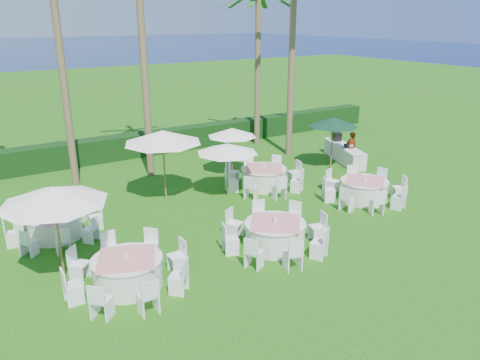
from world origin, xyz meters
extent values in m
plane|color=#194E0D|center=(0.00, 0.00, 0.00)|extent=(120.00, 120.00, 0.00)
cube|color=black|center=(0.00, 12.00, 0.60)|extent=(34.00, 1.00, 1.20)
cylinder|color=silver|center=(-3.83, -0.21, 0.41)|extent=(1.88, 1.88, 0.82)
cylinder|color=silver|center=(-3.83, -0.21, 0.83)|extent=(1.96, 1.96, 0.03)
cube|color=#DC7E7B|center=(-3.83, -0.21, 0.85)|extent=(1.98, 1.98, 0.01)
cylinder|color=silver|center=(-3.83, -0.21, 0.94)|extent=(0.13, 0.13, 0.17)
cube|color=white|center=(-2.79, 0.83, 0.49)|extent=(0.65, 0.65, 0.98)
cube|color=white|center=(-3.83, 1.26, 0.49)|extent=(0.46, 0.46, 0.98)
cube|color=white|center=(-4.87, 0.82, 0.49)|extent=(0.65, 0.65, 0.98)
cube|color=white|center=(-5.30, -0.22, 0.49)|extent=(0.46, 0.46, 0.98)
cube|color=white|center=(-4.86, -1.26, 0.49)|extent=(0.65, 0.65, 0.98)
cube|color=white|center=(-3.82, -1.68, 0.49)|extent=(0.46, 0.46, 0.98)
cube|color=white|center=(-2.78, -1.25, 0.49)|extent=(0.65, 0.65, 0.98)
cube|color=white|center=(-2.36, -0.21, 0.49)|extent=(0.46, 0.46, 0.98)
cylinder|color=silver|center=(0.98, -0.48, 0.41)|extent=(1.90, 1.90, 0.83)
cylinder|color=silver|center=(0.98, -0.48, 0.84)|extent=(1.98, 1.98, 0.03)
cube|color=#DC7E7B|center=(0.98, -0.48, 0.86)|extent=(2.16, 2.16, 0.01)
cylinder|color=silver|center=(0.98, -0.48, 0.95)|extent=(0.13, 0.13, 0.18)
cube|color=white|center=(2.28, 0.25, 0.50)|extent=(0.63, 0.63, 0.99)
cube|color=white|center=(1.38, 0.95, 0.50)|extent=(0.57, 0.57, 0.99)
cube|color=white|center=(0.25, 0.81, 0.50)|extent=(0.63, 0.63, 0.99)
cube|color=white|center=(-0.45, -0.08, 0.50)|extent=(0.57, 0.57, 0.99)
cube|color=white|center=(-0.31, -1.21, 0.50)|extent=(0.63, 0.63, 0.99)
cube|color=white|center=(0.58, -1.92, 0.50)|extent=(0.57, 0.57, 0.99)
cube|color=white|center=(1.71, -1.78, 0.50)|extent=(0.63, 0.63, 0.99)
cube|color=white|center=(2.41, -0.88, 0.50)|extent=(0.57, 0.57, 0.99)
cylinder|color=silver|center=(6.47, 0.93, 0.40)|extent=(1.85, 1.85, 0.80)
cylinder|color=silver|center=(6.47, 0.93, 0.81)|extent=(1.93, 1.93, 0.03)
cube|color=#DC7E7B|center=(6.47, 0.93, 0.84)|extent=(2.11, 2.11, 0.01)
cylinder|color=silver|center=(6.47, 0.93, 0.92)|extent=(0.13, 0.13, 0.17)
cube|color=white|center=(7.85, 1.37, 0.48)|extent=(0.57, 0.57, 0.97)
cube|color=white|center=(7.14, 2.21, 0.48)|extent=(0.61, 0.61, 0.97)
cube|color=white|center=(6.03, 2.31, 0.48)|extent=(0.57, 0.57, 0.97)
cube|color=white|center=(5.18, 1.59, 0.48)|extent=(0.61, 0.61, 0.97)
cube|color=white|center=(5.09, 0.49, 0.48)|extent=(0.57, 0.57, 0.97)
cube|color=white|center=(5.81, -0.36, 0.48)|extent=(0.61, 0.61, 0.97)
cube|color=white|center=(6.91, -0.45, 0.48)|extent=(0.57, 0.57, 0.97)
cube|color=white|center=(7.76, 0.26, 0.48)|extent=(0.61, 0.61, 0.97)
cylinder|color=silver|center=(-4.86, 4.05, 0.37)|extent=(1.72, 1.72, 0.75)
cylinder|color=silver|center=(-4.86, 4.05, 0.76)|extent=(1.79, 1.79, 0.03)
cube|color=#DC7E7B|center=(-4.86, 4.05, 0.78)|extent=(1.78, 1.78, 0.01)
cylinder|color=silver|center=(-4.86, 4.05, 0.87)|extent=(0.12, 0.12, 0.16)
cube|color=white|center=(-3.52, 3.99, 0.45)|extent=(0.43, 0.43, 0.89)
cube|color=white|center=(-3.87, 4.95, 0.45)|extent=(0.59, 0.59, 0.89)
cube|color=white|center=(-4.80, 5.39, 0.45)|extent=(0.43, 0.43, 0.89)
cube|color=white|center=(-5.77, 5.03, 0.45)|extent=(0.59, 0.59, 0.89)
cube|color=white|center=(-6.20, 4.10, 0.45)|extent=(0.43, 0.43, 0.89)
cube|color=white|center=(-5.85, 3.14, 0.45)|extent=(0.59, 0.59, 0.89)
cube|color=white|center=(-4.92, 2.71, 0.45)|extent=(0.43, 0.43, 0.89)
cube|color=white|center=(-3.95, 3.06, 0.45)|extent=(0.59, 0.59, 0.89)
cylinder|color=silver|center=(3.91, 4.34, 0.42)|extent=(1.92, 1.92, 0.83)
cylinder|color=silver|center=(3.91, 4.34, 0.84)|extent=(2.00, 2.00, 0.03)
cube|color=#DC7E7B|center=(3.91, 4.34, 0.87)|extent=(2.14, 2.14, 0.01)
cylinder|color=silver|center=(3.91, 4.34, 0.95)|extent=(0.13, 0.13, 0.18)
cube|color=white|center=(5.14, 5.20, 0.50)|extent=(0.65, 0.65, 1.00)
cube|color=white|center=(4.17, 5.82, 0.50)|extent=(0.54, 0.54, 1.00)
cube|color=white|center=(3.05, 5.57, 0.50)|extent=(0.65, 0.65, 1.00)
cube|color=white|center=(2.43, 4.61, 0.50)|extent=(0.54, 0.54, 1.00)
cube|color=white|center=(2.68, 3.49, 0.50)|extent=(0.65, 0.65, 1.00)
cube|color=white|center=(3.64, 2.87, 0.50)|extent=(0.54, 0.54, 1.00)
cube|color=white|center=(4.76, 3.11, 0.50)|extent=(0.65, 0.65, 1.00)
cube|color=white|center=(5.38, 4.08, 0.50)|extent=(0.54, 0.54, 1.00)
cylinder|color=brown|center=(-5.25, 1.16, 1.33)|extent=(0.06, 0.06, 2.67)
cone|color=white|center=(-5.25, 1.16, 2.54)|extent=(2.91, 2.91, 0.48)
sphere|color=brown|center=(-5.25, 1.16, 2.70)|extent=(0.11, 0.11, 0.11)
cylinder|color=brown|center=(2.02, 4.25, 1.08)|extent=(0.05, 0.05, 2.17)
cone|color=white|center=(2.02, 4.25, 2.06)|extent=(2.52, 2.52, 0.39)
sphere|color=brown|center=(2.02, 4.25, 2.19)|extent=(0.09, 0.09, 0.09)
cylinder|color=brown|center=(-0.31, 5.29, 1.38)|extent=(0.07, 0.07, 2.76)
cone|color=white|center=(-0.31, 5.29, 2.62)|extent=(3.10, 3.10, 0.50)
sphere|color=brown|center=(-0.31, 5.29, 2.80)|extent=(0.11, 0.11, 0.11)
cylinder|color=brown|center=(3.58, 6.47, 1.09)|extent=(0.05, 0.05, 2.18)
cone|color=white|center=(3.58, 6.47, 2.07)|extent=(2.26, 2.26, 0.39)
sphere|color=brown|center=(3.58, 6.47, 2.20)|extent=(0.09, 0.09, 0.09)
cylinder|color=brown|center=(8.28, 4.85, 1.22)|extent=(0.06, 0.06, 2.44)
cone|color=black|center=(8.28, 4.85, 2.31)|extent=(2.40, 2.40, 0.44)
sphere|color=brown|center=(8.28, 4.85, 2.46)|extent=(0.10, 0.10, 0.10)
cube|color=silver|center=(9.61, 5.30, 0.40)|extent=(1.86, 3.60, 0.80)
cube|color=white|center=(9.61, 5.30, 0.82)|extent=(1.92, 3.65, 0.04)
cube|color=black|center=(9.97, 6.31, 1.06)|extent=(0.54, 0.60, 0.45)
cube|color=black|center=(9.49, 4.97, 0.93)|extent=(0.40, 0.40, 0.18)
imported|color=gray|center=(9.53, 4.79, 0.84)|extent=(0.66, 0.48, 1.67)
cylinder|color=brown|center=(-2.96, 9.17, 4.76)|extent=(0.32, 0.32, 9.53)
cylinder|color=brown|center=(0.34, 8.52, 6.47)|extent=(0.32, 0.32, 12.93)
cylinder|color=brown|center=(7.83, 10.70, 4.25)|extent=(0.32, 0.32, 8.50)
cylinder|color=brown|center=(8.01, 7.90, 4.60)|extent=(0.32, 0.32, 9.19)
camera|label=1|loc=(-7.21, -11.42, 7.06)|focal=35.00mm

